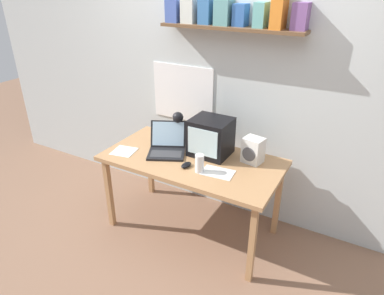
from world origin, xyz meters
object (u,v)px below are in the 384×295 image
printed_handout (218,172)px  open_notebook (124,151)px  crt_monitor (211,137)px  juice_glass (200,164)px  space_heater (253,150)px  desk_lamp (179,124)px  corner_desk (192,165)px  laptop (167,145)px  computer_mouse (186,165)px

printed_handout → open_notebook: bearing=-175.2°
crt_monitor → printed_handout: (0.19, -0.25, -0.15)m
crt_monitor → juice_glass: bearing=-78.2°
juice_glass → space_heater: space_heater is taller
crt_monitor → desk_lamp: (-0.33, 0.05, 0.03)m
corner_desk → juice_glass: size_ratio=10.16×
laptop → desk_lamp: bearing=61.6°
corner_desk → computer_mouse: bearing=-78.7°
corner_desk → computer_mouse: 0.17m
juice_glass → open_notebook: juice_glass is taller
crt_monitor → printed_handout: size_ratio=1.25×
printed_handout → corner_desk: bearing=159.8°
desk_lamp → open_notebook: desk_lamp is taller
juice_glass → computer_mouse: (-0.13, 0.01, -0.05)m
printed_handout → open_notebook: (-0.85, -0.07, 0.00)m
corner_desk → space_heater: (0.45, 0.19, 0.17)m
corner_desk → space_heater: bearing=22.4°
crt_monitor → open_notebook: 0.75m
crt_monitor → laptop: crt_monitor is taller
corner_desk → crt_monitor: 0.28m
laptop → juice_glass: laptop is taller
desk_lamp → space_heater: size_ratio=1.44×
corner_desk → juice_glass: bearing=-45.7°
laptop → space_heater: size_ratio=2.02×
desk_lamp → juice_glass: 0.54m
open_notebook → computer_mouse: bearing=3.1°
laptop → juice_glass: bearing=-48.6°
juice_glass → space_heater: 0.46m
crt_monitor → juice_glass: 0.33m
corner_desk → computer_mouse: size_ratio=13.10×
desk_lamp → laptop: bearing=-92.3°
corner_desk → space_heater: 0.52m
computer_mouse → open_notebook: computer_mouse is taller
laptop → open_notebook: bearing=-175.7°
desk_lamp → printed_handout: desk_lamp is taller
open_notebook → printed_handout: bearing=4.8°
corner_desk → computer_mouse: computer_mouse is taller
desk_lamp → printed_handout: bearing=-29.7°
corner_desk → crt_monitor: crt_monitor is taller
crt_monitor → corner_desk: bearing=-121.5°
desk_lamp → space_heater: desk_lamp is taller
juice_glass → laptop: bearing=157.3°
laptop → desk_lamp: size_ratio=1.40×
space_heater → crt_monitor: bearing=-163.3°
space_heater → computer_mouse: 0.54m
juice_glass → open_notebook: bearing=-178.6°
juice_glass → space_heater: (0.30, 0.34, 0.04)m
crt_monitor → open_notebook: (-0.66, -0.33, -0.15)m
space_heater → desk_lamp: bearing=-170.0°
computer_mouse → desk_lamp: bearing=128.3°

